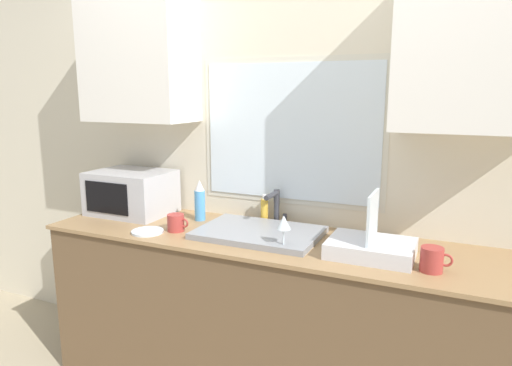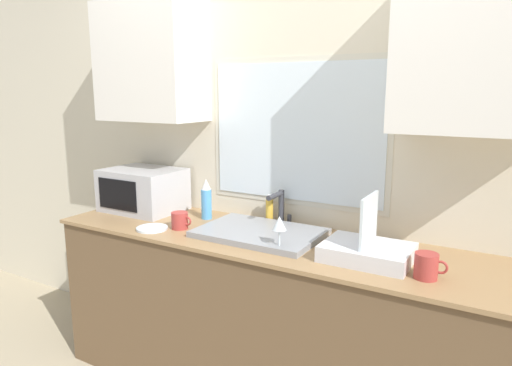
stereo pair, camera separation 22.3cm
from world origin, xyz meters
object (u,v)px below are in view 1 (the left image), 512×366
faucet (276,204)px  wine_glass (284,224)px  mug_near_sink (176,223)px  microwave (132,192)px  spray_bottle (200,201)px  dish_rack (371,246)px  soap_bottle (264,210)px

faucet → wine_glass: size_ratio=1.14×
wine_glass → mug_near_sink: bearing=175.3°
mug_near_sink → faucet: bearing=36.8°
faucet → microwave: 0.89m
faucet → spray_bottle: spray_bottle is taller
faucet → dish_rack: bearing=-26.1°
faucet → wine_glass: faucet is taller
dish_rack → spray_bottle: 1.01m
microwave → spray_bottle: microwave is taller
soap_bottle → mug_near_sink: size_ratio=1.30×
faucet → mug_near_sink: size_ratio=1.58×
dish_rack → microwave: bearing=174.1°
faucet → dish_rack: size_ratio=0.51×
spray_bottle → wine_glass: (0.62, -0.28, 0.02)m
wine_glass → soap_bottle: bearing=123.9°
soap_bottle → microwave: bearing=-169.2°
faucet → microwave: microwave is taller
microwave → dish_rack: bearing=-5.9°
soap_bottle → wine_glass: (0.27, -0.40, 0.06)m
microwave → dish_rack: dish_rack is taller
microwave → spray_bottle: size_ratio=1.97×
dish_rack → faucet: bearing=153.9°
dish_rack → mug_near_sink: size_ratio=3.07×
mug_near_sink → wine_glass: wine_glass is taller
spray_bottle → wine_glass: spray_bottle is taller
spray_bottle → soap_bottle: 0.37m
faucet → spray_bottle: bearing=-167.6°
microwave → soap_bottle: bearing=10.8°
soap_bottle → wine_glass: wine_glass is taller
spray_bottle → mug_near_sink: bearing=-91.6°
faucet → mug_near_sink: faucet is taller
dish_rack → spray_bottle: size_ratio=1.61×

